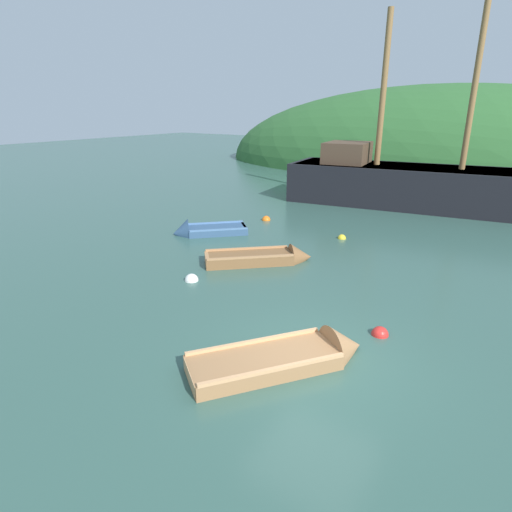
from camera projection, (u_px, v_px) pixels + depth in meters
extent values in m
plane|color=#33564C|center=(319.00, 363.00, 8.72)|extent=(120.00, 120.00, 0.00)
ellipsoid|color=#2D602D|center=(439.00, 168.00, 36.41)|extent=(40.62, 19.53, 13.49)
cube|color=black|center=(410.00, 194.00, 22.39)|extent=(12.88, 5.41, 2.84)
cube|color=#997A51|center=(414.00, 168.00, 21.94)|extent=(12.34, 5.05, 0.10)
cylinder|color=olive|center=(476.00, 79.00, 19.64)|extent=(0.28, 0.28, 8.21)
cylinder|color=olive|center=(383.00, 90.00, 21.48)|extent=(0.30, 0.30, 7.39)
cube|color=#4C3828|center=(347.00, 153.00, 23.19)|extent=(2.54, 2.90, 1.10)
cube|color=#9E7047|center=(264.00, 365.00, 8.48)|extent=(2.68, 3.08, 0.42)
cone|color=#9E7047|center=(345.00, 348.00, 9.08)|extent=(1.31, 1.23, 1.09)
cube|color=tan|center=(192.00, 377.00, 7.99)|extent=(0.91, 0.71, 0.29)
cube|color=tan|center=(288.00, 354.00, 8.60)|extent=(0.96, 0.77, 0.05)
cube|color=tan|center=(239.00, 364.00, 8.26)|extent=(0.96, 0.77, 0.05)
cube|color=tan|center=(274.00, 369.00, 7.92)|extent=(1.78, 2.40, 0.07)
cube|color=tan|center=(254.00, 341.00, 8.87)|extent=(1.78, 2.40, 0.07)
cube|color=brown|center=(249.00, 260.00, 14.23)|extent=(2.79, 2.69, 0.46)
cone|color=brown|center=(301.00, 257.00, 14.50)|extent=(1.17, 1.18, 0.96)
cube|color=#AE7B4F|center=(207.00, 260.00, 14.00)|extent=(0.70, 0.74, 0.32)
cube|color=#AE7B4F|center=(264.00, 255.00, 14.25)|extent=(0.76, 0.80, 0.05)
cube|color=#AE7B4F|center=(234.00, 256.00, 14.10)|extent=(0.76, 0.80, 0.05)
cube|color=#AE7B4F|center=(251.00, 257.00, 13.72)|extent=(2.11, 1.97, 0.07)
cube|color=#AE7B4F|center=(247.00, 248.00, 14.58)|extent=(2.11, 1.97, 0.07)
cube|color=#335175|center=(217.00, 231.00, 17.65)|extent=(2.53, 2.53, 0.38)
cone|color=#335175|center=(181.00, 233.00, 17.37)|extent=(1.24, 1.24, 1.15)
cube|color=#4F75A1|center=(244.00, 229.00, 17.84)|extent=(0.86, 0.85, 0.27)
cube|color=#4F75A1|center=(207.00, 229.00, 17.53)|extent=(0.91, 0.91, 0.05)
cube|color=#4F75A1|center=(227.00, 228.00, 17.68)|extent=(0.91, 0.91, 0.05)
cube|color=#4F75A1|center=(216.00, 223.00, 18.10)|extent=(1.69, 1.70, 0.07)
cube|color=#4F75A1|center=(219.00, 230.00, 17.06)|extent=(1.69, 1.70, 0.07)
sphere|color=orange|center=(266.00, 220.00, 19.69)|extent=(0.40, 0.40, 0.40)
sphere|color=yellow|center=(342.00, 238.00, 16.94)|extent=(0.33, 0.33, 0.33)
sphere|color=white|center=(192.00, 281.00, 12.84)|extent=(0.42, 0.42, 0.42)
sphere|color=red|center=(380.00, 335.00, 9.78)|extent=(0.39, 0.39, 0.39)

